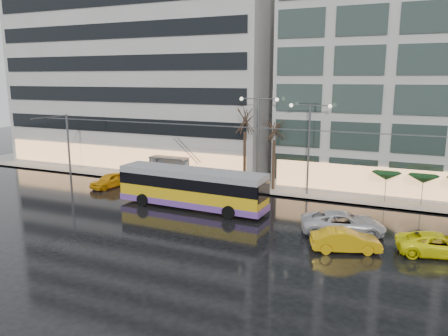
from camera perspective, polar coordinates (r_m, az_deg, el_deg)
The scene contains 20 objects.
ground at distance 35.21m, azimuth -4.59°, elevation -6.57°, with size 140.00×140.00×0.00m, color black.
sidewalk at distance 46.88m, azimuth 5.69°, elevation -1.86°, with size 80.00×10.00×0.15m, color gray.
kerb at distance 42.33m, azimuth 3.61°, elevation -3.30°, with size 80.00×0.10×0.15m, color slate.
building_left at distance 57.98m, azimuth -9.97°, elevation 11.66°, with size 34.00×14.00×22.00m, color #A4A19D.
trolleybus at distance 37.49m, azimuth -4.24°, elevation -2.78°, with size 13.34×5.40×6.14m.
catenary at distance 40.78m, azimuth 1.83°, elevation 2.15°, with size 42.24×5.12×7.00m.
bus_shelter at distance 47.75m, azimuth -7.45°, elevation 0.67°, with size 4.20×1.60×2.51m.
street_lamp_near at distance 42.84m, azimuth 4.52°, elevation 4.93°, with size 3.96×0.36×9.03m.
street_lamp_far at distance 41.52m, azimuth 11.06°, elevation 4.15°, with size 3.96×0.36×8.53m.
tree_a at distance 43.42m, azimuth 2.75°, elevation 6.49°, with size 3.20×3.20×8.40m.
tree_b at distance 42.71m, azimuth 6.61°, elevation 5.42°, with size 3.20×3.20×7.70m.
parasol_a at distance 41.34m, azimuth 20.44°, elevation -1.01°, with size 2.50×2.50×2.65m.
parasol_b at distance 41.31m, azimuth 24.59°, elevation -1.35°, with size 2.50×2.50×2.65m.
taxi_a at distance 46.15m, azimuth -14.64°, elevation -1.55°, with size 1.76×4.37×1.49m, color orange.
taxi_b at distance 29.59m, azimuth 15.58°, elevation -9.09°, with size 1.55×4.43×1.46m, color #D69D0B.
taxi_c at distance 31.04m, azimuth 26.22°, elevation -8.96°, with size 2.34×5.06×1.41m, color #FFF90D.
sedan_silver at distance 32.57m, azimuth 15.28°, elevation -6.97°, with size 2.73×5.92×1.65m, color silver.
pedestrian_a at distance 46.40m, azimuth -7.55°, elevation -0.13°, with size 1.14×1.16×2.19m.
pedestrian_b at distance 48.00m, azimuth -5.37°, elevation -0.29°, with size 0.99×0.81×1.88m.
pedestrian_c at distance 49.62m, azimuth -8.32°, elevation 0.24°, with size 1.08×0.90×2.11m.
Camera 1 is at (15.93, -29.40, 11.02)m, focal length 35.00 mm.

